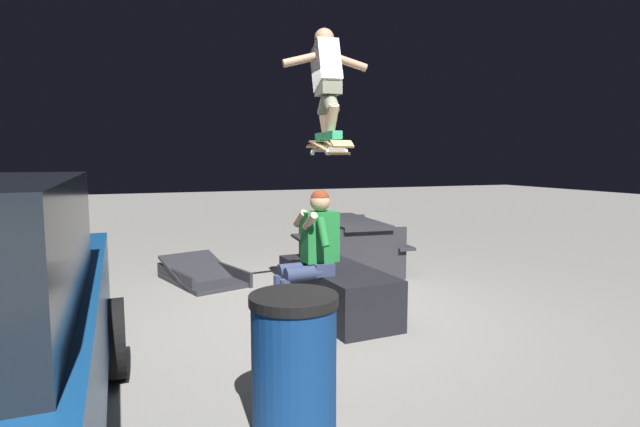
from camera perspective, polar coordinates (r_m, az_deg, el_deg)
ground_plane at (r=5.44m, az=0.45°, el=-11.22°), size 40.00×40.00×0.00m
ledge_box_main at (r=5.36m, az=1.84°, el=-8.72°), size 1.72×0.77×0.50m
person_sitting_on_ledge at (r=4.91m, az=-1.14°, el=-4.18°), size 0.59×0.76×1.34m
skateboard at (r=5.05m, az=0.93°, el=7.53°), size 1.03×0.30×0.16m
skater_airborne at (r=5.17m, az=0.76°, el=15.16°), size 0.63×0.89×1.12m
kicker_ramp at (r=6.89m, az=-13.19°, el=-7.06°), size 1.45×1.10×0.40m
picnic_table_back at (r=7.37m, az=3.24°, el=-2.61°), size 1.80×1.47×0.75m
trash_bin at (r=3.13m, az=-2.98°, el=-16.60°), size 0.53×0.53×0.84m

